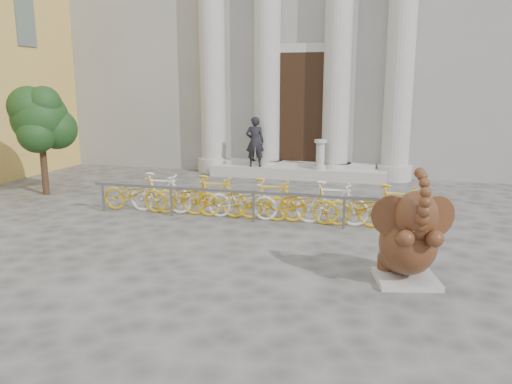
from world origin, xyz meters
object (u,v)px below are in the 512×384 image
(elephant_statue, at_px, (409,241))
(pedestrian, at_px, (255,142))
(tree, at_px, (40,120))
(bike_rack, at_px, (256,199))

(elephant_statue, bearing_deg, pedestrian, 106.58)
(elephant_statue, distance_m, tree, 10.86)
(elephant_statue, relative_size, pedestrian, 1.11)
(bike_rack, relative_size, tree, 2.66)
(bike_rack, height_order, tree, tree)
(pedestrian, bearing_deg, bike_rack, 89.79)
(elephant_statue, bearing_deg, tree, 144.16)
(bike_rack, bearing_deg, pedestrian, 105.73)
(bike_rack, relative_size, pedestrian, 4.79)
(bike_rack, distance_m, pedestrian, 5.70)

